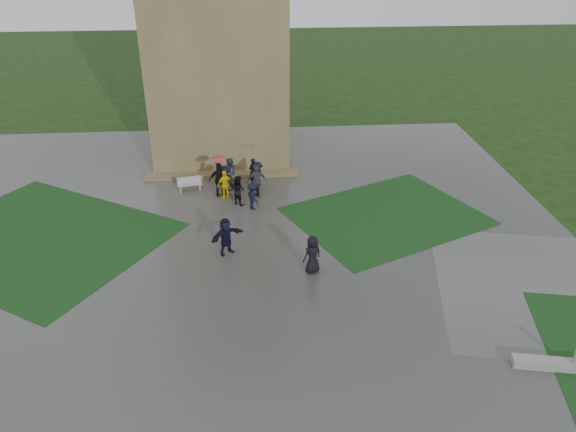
{
  "coord_description": "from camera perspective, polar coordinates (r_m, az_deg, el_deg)",
  "views": [
    {
      "loc": [
        1.57,
        -19.8,
        13.53
      ],
      "look_at": [
        3.31,
        3.18,
        1.2
      ],
      "focal_mm": 35.0,
      "sensor_mm": 36.0,
      "label": 1
    }
  ],
  "objects": [
    {
      "name": "ground",
      "position": [
        24.03,
        -7.37,
        -6.38
      ],
      "size": [
        120.0,
        120.0,
        0.0
      ],
      "primitive_type": "plane",
      "color": "black"
    },
    {
      "name": "plaza",
      "position": [
        25.7,
        -7.2,
        -3.84
      ],
      "size": [
        34.0,
        34.0,
        0.02
      ],
      "primitive_type": "cube",
      "color": "#3A3A38",
      "rests_on": "ground"
    },
    {
      "name": "lawn_inset_left",
      "position": [
        29.16,
        -23.98,
        -2.11
      ],
      "size": [
        14.1,
        13.46,
        0.01
      ],
      "primitive_type": "cube",
      "rotation": [
        0.0,
        0.0,
        -0.56
      ],
      "color": "#123414",
      "rests_on": "plaza"
    },
    {
      "name": "lawn_inset_right",
      "position": [
        29.08,
        9.97,
        0.01
      ],
      "size": [
        11.12,
        10.15,
        0.01
      ],
      "primitive_type": "cube",
      "rotation": [
        0.0,
        0.0,
        0.44
      ],
      "color": "#123414",
      "rests_on": "plaza"
    },
    {
      "name": "tower",
      "position": [
        35.13,
        -7.34,
        20.53
      ],
      "size": [
        8.0,
        8.0,
        18.0
      ],
      "primitive_type": "cube",
      "color": "brown",
      "rests_on": "ground"
    },
    {
      "name": "tower_plinth",
      "position": [
        33.26,
        -6.7,
        4.19
      ],
      "size": [
        9.0,
        0.8,
        0.22
      ],
      "primitive_type": "cube",
      "color": "brown",
      "rests_on": "plaza"
    },
    {
      "name": "bench",
      "position": [
        31.68,
        -9.96,
        3.26
      ],
      "size": [
        1.39,
        0.64,
        0.77
      ],
      "rotation": [
        0.0,
        0.0,
        0.17
      ],
      "color": "#A6A7A2",
      "rests_on": "plaza"
    },
    {
      "name": "visitor_cluster",
      "position": [
        30.53,
        -4.92,
        3.8
      ],
      "size": [
        3.14,
        4.1,
        2.41
      ],
      "color": "black",
      "rests_on": "plaza"
    },
    {
      "name": "pedestrian_mid",
      "position": [
        25.24,
        -6.32,
        -2.06
      ],
      "size": [
        1.7,
        1.41,
        1.77
      ],
      "primitive_type": "imported",
      "rotation": [
        0.0,
        0.0,
        0.59
      ],
      "color": "black",
      "rests_on": "plaza"
    },
    {
      "name": "pedestrian_near",
      "position": [
        23.85,
        2.5,
        -3.92
      ],
      "size": [
        1.01,
        0.89,
        1.72
      ],
      "primitive_type": "imported",
      "rotation": [
        0.0,
        0.0,
        3.62
      ],
      "color": "black",
      "rests_on": "plaza"
    }
  ]
}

